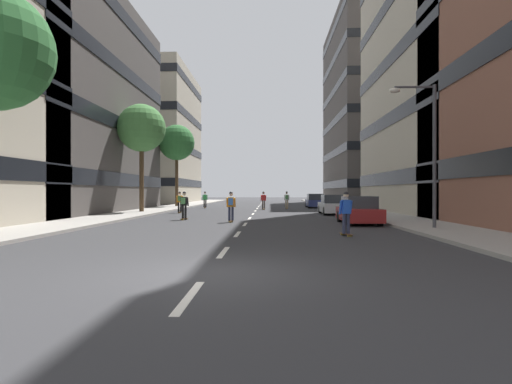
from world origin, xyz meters
name	(u,v)px	position (x,y,z in m)	size (l,w,h in m)	color
ground_plane	(255,211)	(0.00, 28.10, 0.00)	(168.58, 168.58, 0.00)	#333335
sidewalk_left	(166,208)	(-9.19, 31.61, 0.07)	(3.52, 77.27, 0.14)	#9E9991
sidewalk_right	(349,209)	(9.19, 31.61, 0.07)	(3.52, 77.27, 0.14)	#9E9991
lane_markings	(256,210)	(0.00, 30.50, 0.00)	(0.16, 67.20, 0.01)	silver
building_left_mid	(30,102)	(-18.85, 24.42, 9.27)	(15.92, 23.11, 18.37)	#4C4744
building_left_far	(140,137)	(-18.85, 53.24, 10.18)	(15.92, 18.87, 20.17)	#B2A893
building_right_mid	(487,7)	(18.85, 24.42, 16.68)	(15.92, 19.98, 33.18)	#BCB29E
building_right_far	(385,110)	(18.85, 53.24, 14.13)	(15.92, 23.12, 28.08)	#4C4744
parked_car_near	(359,211)	(6.23, 13.59, 0.70)	(1.82, 4.40, 1.52)	maroon
parked_car_mid	(333,205)	(6.23, 22.79, 0.70)	(1.82, 4.40, 1.52)	silver
parked_car_far	(315,201)	(6.23, 35.26, 0.70)	(1.82, 4.40, 1.52)	navy
street_tree_mid	(142,129)	(-9.19, 23.94, 6.93)	(3.90, 3.90, 8.79)	#4C3823
street_tree_far	(177,143)	(-9.19, 36.34, 7.24)	(4.00, 4.00, 9.15)	#4C3823
streetlamp_right	(426,140)	(8.47, 9.83, 4.14)	(2.13, 0.30, 6.50)	#3F3F44
skater_0	(184,204)	(-4.02, 16.23, 1.02)	(0.56, 0.92, 1.78)	brown
skater_1	(205,199)	(-5.59, 33.92, 0.98)	(0.56, 0.92, 1.78)	brown
skater_2	(180,201)	(-6.11, 24.22, 1.02)	(0.54, 0.91, 1.78)	brown
skater_3	(287,199)	(3.07, 33.11, 1.02)	(0.53, 0.90, 1.78)	brown
skater_4	(263,200)	(0.70, 30.71, 0.98)	(0.56, 0.92, 1.78)	brown
skater_5	(346,211)	(4.41, 7.49, 0.98)	(0.57, 0.92, 1.78)	brown
skater_6	(231,205)	(-0.91, 14.47, 1.02)	(0.53, 0.90, 1.78)	brown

